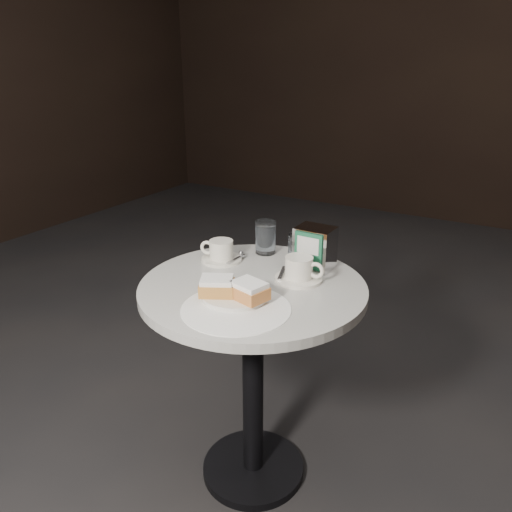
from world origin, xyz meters
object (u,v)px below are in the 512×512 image
(coffee_cup_left, at_px, (221,252))
(water_glass_left, at_px, (266,238))
(napkin_dispenser, at_px, (315,248))
(coffee_cup_right, at_px, (299,270))
(beignet_plate, at_px, (234,291))
(cafe_table, at_px, (253,340))
(water_glass_right, at_px, (298,250))

(coffee_cup_left, relative_size, water_glass_left, 1.41)
(coffee_cup_left, bearing_deg, water_glass_left, 44.05)
(coffee_cup_left, height_order, napkin_dispenser, napkin_dispenser)
(coffee_cup_right, relative_size, water_glass_left, 1.38)
(coffee_cup_left, xyz_separation_m, water_glass_left, (0.09, 0.14, 0.03))
(coffee_cup_right, height_order, napkin_dispenser, napkin_dispenser)
(beignet_plate, distance_m, napkin_dispenser, 0.35)
(cafe_table, bearing_deg, water_glass_right, 75.42)
(cafe_table, height_order, coffee_cup_left, coffee_cup_left)
(coffee_cup_right, bearing_deg, cafe_table, -142.49)
(coffee_cup_left, height_order, coffee_cup_right, coffee_cup_right)
(napkin_dispenser, bearing_deg, water_glass_right, -171.95)
(coffee_cup_left, distance_m, water_glass_right, 0.26)
(coffee_cup_left, distance_m, napkin_dispenser, 0.32)
(coffee_cup_right, xyz_separation_m, napkin_dispenser, (-0.00, 0.11, 0.04))
(cafe_table, xyz_separation_m, napkin_dispenser, (0.11, 0.21, 0.27))
(beignet_plate, distance_m, water_glass_left, 0.39)
(cafe_table, bearing_deg, coffee_cup_right, 40.88)
(beignet_plate, xyz_separation_m, water_glass_right, (0.05, 0.32, 0.03))
(beignet_plate, xyz_separation_m, coffee_cup_right, (0.10, 0.21, 0.01))
(cafe_table, height_order, coffee_cup_right, coffee_cup_right)
(coffee_cup_right, distance_m, water_glass_left, 0.26)
(beignet_plate, distance_m, coffee_cup_right, 0.24)
(coffee_cup_left, relative_size, napkin_dispenser, 1.18)
(water_glass_right, height_order, napkin_dispenser, napkin_dispenser)
(napkin_dispenser, bearing_deg, cafe_table, -116.12)
(coffee_cup_left, distance_m, water_glass_left, 0.17)
(cafe_table, relative_size, beignet_plate, 3.29)
(water_glass_left, height_order, napkin_dispenser, napkin_dispenser)
(cafe_table, height_order, beignet_plate, beignet_plate)
(coffee_cup_right, xyz_separation_m, water_glass_right, (-0.06, 0.11, 0.02))
(beignet_plate, distance_m, water_glass_right, 0.33)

